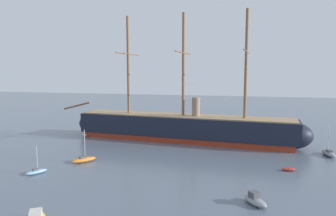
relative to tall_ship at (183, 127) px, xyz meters
The scene contains 9 objects.
tall_ship is the anchor object (origin of this frame).
sailboat_mid_left 34.69m from the tall_ship, 121.31° to the right, with size 2.61×3.52×4.50m.
motorboat_mid_right 36.53m from the tall_ship, 64.17° to the right, with size 3.55×3.94×1.58m.
sailboat_alongside_bow 25.99m from the tall_ship, 122.48° to the right, with size 3.85×4.47×5.95m.
dinghy_alongside_stern 28.14m from the tall_ship, 39.60° to the right, with size 2.36×1.33×0.53m.
motorboat_far_left 24.79m from the tall_ship, behind, with size 3.06×4.38×1.70m.
sailboat_far_right 30.99m from the tall_ship, 11.26° to the right, with size 2.45×5.12×6.41m.
motorboat_distant_centre 12.35m from the tall_ship, 59.76° to the left, with size 3.60×1.71×1.47m.
seagull_in_flight 41.43m from the tall_ship, 76.97° to the right, with size 1.07×0.66×0.13m.
Camera 1 is at (12.18, -15.15, 16.30)m, focal length 33.01 mm.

